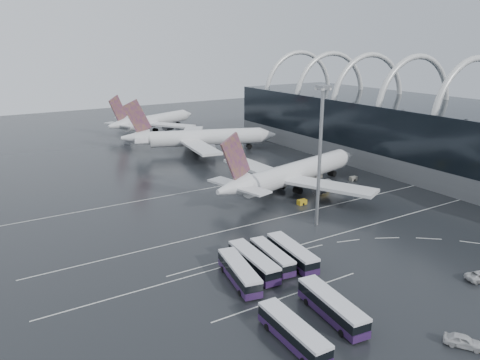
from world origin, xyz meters
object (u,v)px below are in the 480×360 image
gse_cart_belly_a (324,189)px  airliner_gate_b (198,138)px  bus_row_near_b (253,262)px  bus_row_near_c (272,256)px  gse_cart_belly_c (302,202)px  gse_cart_belly_d (353,178)px  bus_row_near_a (239,272)px  bus_row_near_d (292,253)px  gse_cart_belly_b (318,176)px  bus_row_far_a (293,332)px  bus_row_far_c (332,306)px  gse_cart_belly_e (302,174)px  van_curve_b (464,341)px  floodlight_mast (321,140)px  airliner_gate_c (152,121)px  airliner_main (292,174)px

gse_cart_belly_a → airliner_gate_b: bearing=97.1°
bus_row_near_b → bus_row_near_c: size_ratio=1.11×
gse_cart_belly_c → gse_cart_belly_d: size_ratio=1.04×
airliner_gate_b → gse_cart_belly_d: size_ratio=25.24×
bus_row_near_a → gse_cart_belly_a: (44.86, 29.49, -1.15)m
bus_row_near_c → bus_row_near_d: size_ratio=0.91×
bus_row_near_c → gse_cart_belly_b: size_ratio=5.21×
bus_row_near_a → gse_cart_belly_c: 41.25m
airliner_gate_b → bus_row_far_a: size_ratio=4.14×
airliner_gate_b → gse_cart_belly_b: bearing=-54.1°
bus_row_far_c → gse_cart_belly_c: size_ratio=6.21×
gse_cart_belly_c → gse_cart_belly_d: (25.49, 8.22, -0.02)m
gse_cart_belly_c → gse_cart_belly_e: 25.52m
bus_row_far_c → gse_cart_belly_d: bus_row_far_c is taller
van_curve_b → floodlight_mast: bearing=41.4°
airliner_gate_b → bus_row_near_b: size_ratio=3.94×
bus_row_near_b → gse_cart_belly_c: bus_row_near_b is taller
bus_row_far_a → gse_cart_belly_d: size_ratio=6.10×
bus_row_near_c → floodlight_mast: floodlight_mast is taller
airliner_gate_c → bus_row_near_d: airliner_gate_c is taller
bus_row_near_b → gse_cart_belly_a: bearing=-51.5°
floodlight_mast → bus_row_far_a: bearing=-134.9°
gse_cart_belly_c → gse_cart_belly_d: 26.78m
bus_row_near_a → floodlight_mast: 34.78m
airliner_gate_b → bus_row_far_c: (-31.65, -104.70, -3.01)m
floodlight_mast → bus_row_near_c: bearing=-151.8°
bus_row_near_c → gse_cart_belly_a: 45.70m
bus_row_near_a → bus_row_near_c: (8.24, 2.16, -0.15)m
bus_row_near_a → airliner_main: bearing=-36.5°
bus_row_near_c → van_curve_b: bus_row_near_c is taller
gse_cart_belly_a → gse_cart_belly_e: gse_cart_belly_a is taller
bus_row_near_d → gse_cart_belly_e: size_ratio=5.85×
airliner_gate_b → bus_row_near_d: (-25.61, -87.63, -3.03)m
gse_cart_belly_c → van_curve_b: bearing=-107.5°
bus_row_near_d → bus_row_near_a: bearing=101.9°
airliner_gate_c → bus_row_far_a: size_ratio=3.63×
floodlight_mast → gse_cart_belly_c: (5.63, 11.91, -18.28)m
bus_row_far_a → floodlight_mast: floodlight_mast is taller
airliner_main → gse_cart_belly_d: bearing=-18.1°
airliner_gate_c → bus_row_far_a: bearing=-127.5°
bus_row_near_d → bus_row_far_c: bus_row_far_c is taller
airliner_main → gse_cart_belly_b: 15.63m
bus_row_near_a → gse_cart_belly_d: 67.18m
bus_row_far_c → gse_cart_belly_e: bus_row_far_c is taller
airliner_gate_b → bus_row_near_d: 91.35m
airliner_main → gse_cart_belly_e: 15.83m
gse_cart_belly_a → bus_row_near_d: bearing=-139.2°
bus_row_near_a → bus_row_near_d: size_ratio=1.00×
airliner_main → bus_row_near_c: (-29.42, -32.17, -3.06)m
bus_row_near_b → floodlight_mast: size_ratio=0.46×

